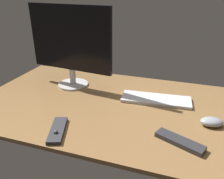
# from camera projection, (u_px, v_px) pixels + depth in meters

# --- Properties ---
(desk) EXTENTS (1.40, 0.84, 0.02)m
(desk) POSITION_uv_depth(u_px,v_px,m) (108.00, 105.00, 1.24)
(desk) COLOR olive
(desk) RESTS_ON ground
(monitor) EXTENTS (0.53, 0.18, 0.48)m
(monitor) POSITION_uv_depth(u_px,v_px,m) (70.00, 43.00, 1.34)
(monitor) COLOR silver
(monitor) RESTS_ON desk
(keyboard) EXTENTS (0.38, 0.16, 0.02)m
(keyboard) POSITION_uv_depth(u_px,v_px,m) (156.00, 99.00, 1.25)
(keyboard) COLOR silver
(keyboard) RESTS_ON desk
(computer_mouse) EXTENTS (0.12, 0.09, 0.04)m
(computer_mouse) POSITION_uv_depth(u_px,v_px,m) (212.00, 122.00, 1.03)
(computer_mouse) COLOR #999EA5
(computer_mouse) RESTS_ON desk
(media_remote) EXTENTS (0.12, 0.20, 0.03)m
(media_remote) POSITION_uv_depth(u_px,v_px,m) (58.00, 130.00, 0.99)
(media_remote) COLOR #2D2D33
(media_remote) RESTS_ON desk
(tv_remote) EXTENTS (0.20, 0.13, 0.02)m
(tv_remote) POSITION_uv_depth(u_px,v_px,m) (180.00, 141.00, 0.92)
(tv_remote) COLOR #2D2D33
(tv_remote) RESTS_ON desk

